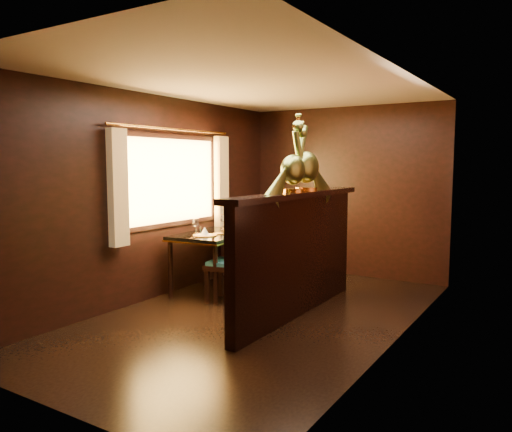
% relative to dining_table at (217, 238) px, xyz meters
% --- Properties ---
extents(ground, '(5.00, 5.00, 0.00)m').
position_rel_dining_table_xyz_m(ground, '(1.05, -0.68, -0.70)').
color(ground, black).
rests_on(ground, ground).
extents(room_shell, '(3.04, 5.04, 2.52)m').
position_rel_dining_table_xyz_m(room_shell, '(0.97, -0.67, 0.88)').
color(room_shell, black).
rests_on(room_shell, ground).
extents(partition, '(0.26, 2.70, 1.36)m').
position_rel_dining_table_xyz_m(partition, '(1.38, -0.38, 0.01)').
color(partition, black).
rests_on(partition, ground).
extents(dining_table, '(0.91, 1.37, 0.97)m').
position_rel_dining_table_xyz_m(dining_table, '(0.00, 0.00, 0.00)').
color(dining_table, black).
rests_on(dining_table, ground).
extents(chair_left, '(0.53, 0.55, 1.28)m').
position_rel_dining_table_xyz_m(chair_left, '(0.54, -0.34, -0.03)').
color(chair_left, black).
rests_on(chair_left, ground).
extents(chair_right, '(0.51, 0.55, 1.36)m').
position_rel_dining_table_xyz_m(chair_right, '(1.00, -0.20, 0.01)').
color(chair_right, black).
rests_on(chair_right, ground).
extents(peacock_left, '(0.24, 0.64, 0.76)m').
position_rel_dining_table_xyz_m(peacock_left, '(1.38, -0.51, 1.04)').
color(peacock_left, '#1B513A').
rests_on(peacock_left, partition).
extents(peacock_right, '(0.26, 0.70, 0.84)m').
position_rel_dining_table_xyz_m(peacock_right, '(1.38, -0.19, 1.08)').
color(peacock_right, '#1B513A').
rests_on(peacock_right, partition).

